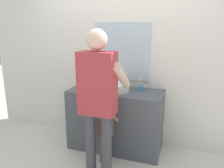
# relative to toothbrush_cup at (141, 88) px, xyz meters

# --- Properties ---
(ground_plane) EXTENTS (14.00, 14.00, 0.00)m
(ground_plane) POSITION_rel_toothbrush_cup_xyz_m (-0.33, -0.37, -0.90)
(ground_plane) COLOR silver
(back_wall) EXTENTS (4.40, 0.10, 2.70)m
(back_wall) POSITION_rel_toothbrush_cup_xyz_m (-0.33, 0.25, 0.45)
(back_wall) COLOR silver
(back_wall) RESTS_ON ground
(vanity_cabinet) EXTENTS (1.28, 0.54, 0.85)m
(vanity_cabinet) POSITION_rel_toothbrush_cup_xyz_m (-0.33, -0.07, -0.48)
(vanity_cabinet) COLOR #4C5156
(vanity_cabinet) RESTS_ON ground
(sink_basin) EXTENTS (0.39, 0.39, 0.11)m
(sink_basin) POSITION_rel_toothbrush_cup_xyz_m (-0.33, -0.09, 0.01)
(sink_basin) COLOR silver
(sink_basin) RESTS_ON vanity_cabinet
(faucet) EXTENTS (0.18, 0.14, 0.18)m
(faucet) POSITION_rel_toothbrush_cup_xyz_m (-0.33, 0.14, 0.03)
(faucet) COLOR #B7BABF
(faucet) RESTS_ON vanity_cabinet
(toothbrush_cup) EXTENTS (0.07, 0.07, 0.21)m
(toothbrush_cup) POSITION_rel_toothbrush_cup_xyz_m (0.00, 0.00, 0.00)
(toothbrush_cup) COLOR #4C8EB2
(toothbrush_cup) RESTS_ON vanity_cabinet
(child_toddler) EXTENTS (0.26, 0.26, 0.84)m
(child_toddler) POSITION_rel_toothbrush_cup_xyz_m (-0.33, -0.48, -0.40)
(child_toddler) COLOR #6B5B4C
(child_toddler) RESTS_ON ground
(adult_parent) EXTENTS (0.52, 0.55, 1.68)m
(adult_parent) POSITION_rel_toothbrush_cup_xyz_m (-0.32, -0.72, 0.11)
(adult_parent) COLOR #47474C
(adult_parent) RESTS_ON ground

